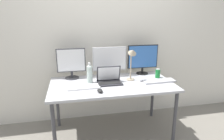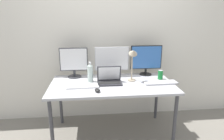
{
  "view_description": "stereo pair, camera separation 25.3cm",
  "coord_description": "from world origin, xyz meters",
  "px_view_note": "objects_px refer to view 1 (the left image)",
  "views": [
    {
      "loc": [
        -0.5,
        -2.39,
        1.62
      ],
      "look_at": [
        0.0,
        0.0,
        0.92
      ],
      "focal_mm": 32.0,
      "sensor_mm": 36.0,
      "label": 1
    },
    {
      "loc": [
        -0.24,
        -2.42,
        1.62
      ],
      "look_at": [
        0.0,
        0.0,
        0.92
      ],
      "focal_mm": 32.0,
      "sensor_mm": 36.0,
      "label": 2
    }
  ],
  "objects_px": {
    "keyboard_main": "(159,81)",
    "keyboard_aux": "(83,87)",
    "monitor_left": "(71,63)",
    "monitor_center": "(110,61)",
    "water_bottle": "(90,74)",
    "laptop_silver": "(109,79)",
    "monitor_right": "(143,58)",
    "work_desk": "(112,88)",
    "soda_can_near_keyboard": "(158,73)",
    "mouse_by_keyboard": "(100,91)",
    "desk_lamp": "(132,58)"
  },
  "relations": [
    {
      "from": "soda_can_near_keyboard",
      "to": "mouse_by_keyboard",
      "type": "bearing_deg",
      "value": -156.8
    },
    {
      "from": "keyboard_aux",
      "to": "water_bottle",
      "type": "bearing_deg",
      "value": 59.77
    },
    {
      "from": "keyboard_main",
      "to": "mouse_by_keyboard",
      "type": "xyz_separation_m",
      "value": [
        -0.82,
        -0.21,
        0.01
      ]
    },
    {
      "from": "work_desk",
      "to": "water_bottle",
      "type": "xyz_separation_m",
      "value": [
        -0.28,
        0.09,
        0.18
      ]
    },
    {
      "from": "work_desk",
      "to": "desk_lamp",
      "type": "xyz_separation_m",
      "value": [
        0.27,
        0.04,
        0.37
      ]
    },
    {
      "from": "water_bottle",
      "to": "soda_can_near_keyboard",
      "type": "bearing_deg",
      "value": 0.87
    },
    {
      "from": "work_desk",
      "to": "keyboard_main",
      "type": "relative_size",
      "value": 3.68
    },
    {
      "from": "keyboard_main",
      "to": "water_bottle",
      "type": "height_order",
      "value": "water_bottle"
    },
    {
      "from": "monitor_left",
      "to": "monitor_center",
      "type": "bearing_deg",
      "value": -1.81
    },
    {
      "from": "laptop_silver",
      "to": "keyboard_aux",
      "type": "xyz_separation_m",
      "value": [
        -0.34,
        -0.11,
        -0.04
      ]
    },
    {
      "from": "keyboard_main",
      "to": "mouse_by_keyboard",
      "type": "distance_m",
      "value": 0.85
    },
    {
      "from": "keyboard_main",
      "to": "monitor_right",
      "type": "bearing_deg",
      "value": 101.4
    },
    {
      "from": "mouse_by_keyboard",
      "to": "water_bottle",
      "type": "bearing_deg",
      "value": 89.13
    },
    {
      "from": "desk_lamp",
      "to": "soda_can_near_keyboard",
      "type": "bearing_deg",
      "value": 8.69
    },
    {
      "from": "laptop_silver",
      "to": "monitor_center",
      "type": "bearing_deg",
      "value": 78.15
    },
    {
      "from": "keyboard_main",
      "to": "mouse_by_keyboard",
      "type": "bearing_deg",
      "value": -167.76
    },
    {
      "from": "water_bottle",
      "to": "desk_lamp",
      "type": "xyz_separation_m",
      "value": [
        0.55,
        -0.05,
        0.19
      ]
    },
    {
      "from": "monitor_right",
      "to": "soda_can_near_keyboard",
      "type": "relative_size",
      "value": 3.59
    },
    {
      "from": "monitor_right",
      "to": "mouse_by_keyboard",
      "type": "bearing_deg",
      "value": -140.58
    },
    {
      "from": "monitor_right",
      "to": "desk_lamp",
      "type": "distance_m",
      "value": 0.39
    },
    {
      "from": "soda_can_near_keyboard",
      "to": "laptop_silver",
      "type": "bearing_deg",
      "value": -172.96
    },
    {
      "from": "desk_lamp",
      "to": "keyboard_main",
      "type": "bearing_deg",
      "value": -17.12
    },
    {
      "from": "work_desk",
      "to": "desk_lamp",
      "type": "height_order",
      "value": "desk_lamp"
    },
    {
      "from": "monitor_center",
      "to": "work_desk",
      "type": "bearing_deg",
      "value": -95.35
    },
    {
      "from": "monitor_center",
      "to": "laptop_silver",
      "type": "bearing_deg",
      "value": -101.85
    },
    {
      "from": "desk_lamp",
      "to": "monitor_left",
      "type": "bearing_deg",
      "value": 160.32
    },
    {
      "from": "desk_lamp",
      "to": "keyboard_aux",
      "type": "bearing_deg",
      "value": -168.36
    },
    {
      "from": "laptop_silver",
      "to": "soda_can_near_keyboard",
      "type": "height_order",
      "value": "laptop_silver"
    },
    {
      "from": "monitor_center",
      "to": "keyboard_main",
      "type": "bearing_deg",
      "value": -31.78
    },
    {
      "from": "mouse_by_keyboard",
      "to": "keyboard_main",
      "type": "bearing_deg",
      "value": 0.66
    },
    {
      "from": "keyboard_main",
      "to": "keyboard_aux",
      "type": "height_order",
      "value": "same"
    },
    {
      "from": "monitor_right",
      "to": "desk_lamp",
      "type": "xyz_separation_m",
      "value": [
        -0.26,
        -0.29,
        0.07
      ]
    },
    {
      "from": "keyboard_main",
      "to": "water_bottle",
      "type": "relative_size",
      "value": 1.61
    },
    {
      "from": "work_desk",
      "to": "monitor_left",
      "type": "height_order",
      "value": "monitor_left"
    },
    {
      "from": "monitor_left",
      "to": "water_bottle",
      "type": "xyz_separation_m",
      "value": [
        0.23,
        -0.23,
        -0.1
      ]
    },
    {
      "from": "monitor_right",
      "to": "keyboard_aux",
      "type": "xyz_separation_m",
      "value": [
        -0.91,
        -0.42,
        -0.23
      ]
    },
    {
      "from": "keyboard_aux",
      "to": "monitor_left",
      "type": "bearing_deg",
      "value": 105.23
    },
    {
      "from": "laptop_silver",
      "to": "mouse_by_keyboard",
      "type": "xyz_separation_m",
      "value": [
        -0.17,
        -0.29,
        -0.03
      ]
    },
    {
      "from": "laptop_silver",
      "to": "keyboard_aux",
      "type": "relative_size",
      "value": 0.78
    },
    {
      "from": "monitor_center",
      "to": "desk_lamp",
      "type": "height_order",
      "value": "desk_lamp"
    },
    {
      "from": "monitor_center",
      "to": "monitor_right",
      "type": "height_order",
      "value": "monitor_right"
    },
    {
      "from": "laptop_silver",
      "to": "mouse_by_keyboard",
      "type": "height_order",
      "value": "laptop_silver"
    },
    {
      "from": "monitor_right",
      "to": "keyboard_main",
      "type": "relative_size",
      "value": 1.05
    },
    {
      "from": "monitor_left",
      "to": "desk_lamp",
      "type": "relative_size",
      "value": 0.92
    },
    {
      "from": "monitor_center",
      "to": "desk_lamp",
      "type": "distance_m",
      "value": 0.37
    },
    {
      "from": "monitor_left",
      "to": "laptop_silver",
      "type": "height_order",
      "value": "monitor_left"
    },
    {
      "from": "laptop_silver",
      "to": "water_bottle",
      "type": "relative_size",
      "value": 1.16
    },
    {
      "from": "work_desk",
      "to": "soda_can_near_keyboard",
      "type": "xyz_separation_m",
      "value": [
        0.68,
        0.1,
        0.12
      ]
    },
    {
      "from": "monitor_left",
      "to": "keyboard_main",
      "type": "relative_size",
      "value": 0.98
    },
    {
      "from": "monitor_center",
      "to": "soda_can_near_keyboard",
      "type": "relative_size",
      "value": 3.76
    }
  ]
}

